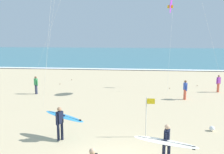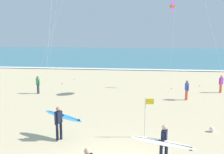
# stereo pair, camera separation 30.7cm
# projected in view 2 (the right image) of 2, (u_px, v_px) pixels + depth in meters

# --- Properties ---
(ocean_water) EXTENTS (160.00, 60.00, 0.08)m
(ocean_water) POSITION_uv_depth(u_px,v_px,m) (139.00, 54.00, 65.76)
(ocean_water) COLOR teal
(ocean_water) RESTS_ON ground
(shoreline_foam) EXTENTS (160.00, 1.32, 0.01)m
(shoreline_foam) POSITION_uv_depth(u_px,v_px,m) (136.00, 69.00, 36.71)
(shoreline_foam) COLOR white
(shoreline_foam) RESTS_ON ocean_water
(surfer_lead) EXTENTS (2.53, 1.19, 1.71)m
(surfer_lead) POSITION_uv_depth(u_px,v_px,m) (163.00, 142.00, 9.65)
(surfer_lead) COLOR black
(surfer_lead) RESTS_ON ground
(surfer_trailing) EXTENTS (2.32, 1.31, 1.71)m
(surfer_trailing) POSITION_uv_depth(u_px,v_px,m) (61.00, 119.00, 12.39)
(surfer_trailing) COLOR black
(surfer_trailing) RESTS_ON ground
(kite_delta_violet_high) EXTENTS (0.81, 2.93, 8.29)m
(kite_delta_violet_high) POSITION_uv_depth(u_px,v_px,m) (172.00, 5.00, 20.52)
(kite_delta_violet_high) COLOR purple
(kite_delta_violet_high) RESTS_ON ground
(bystander_purple_top) EXTENTS (0.45, 0.31, 1.59)m
(bystander_purple_top) POSITION_uv_depth(u_px,v_px,m) (221.00, 84.00, 22.26)
(bystander_purple_top) COLOR #D8593F
(bystander_purple_top) RESTS_ON ground
(bystander_blue_top) EXTENTS (0.28, 0.47, 1.59)m
(bystander_blue_top) POSITION_uv_depth(u_px,v_px,m) (187.00, 90.00, 19.78)
(bystander_blue_top) COLOR #D8593F
(bystander_blue_top) RESTS_ON ground
(bystander_green_top) EXTENTS (0.44, 0.32, 1.59)m
(bystander_green_top) POSITION_uv_depth(u_px,v_px,m) (38.00, 85.00, 21.93)
(bystander_green_top) COLOR #2D334C
(bystander_green_top) RESTS_ON ground
(lifeguard_flag) EXTENTS (0.44, 0.05, 2.10)m
(lifeguard_flag) POSITION_uv_depth(u_px,v_px,m) (146.00, 113.00, 12.49)
(lifeguard_flag) COLOR silver
(lifeguard_flag) RESTS_ON ground
(beach_ball) EXTENTS (0.28, 0.28, 0.28)m
(beach_ball) POSITION_uv_depth(u_px,v_px,m) (212.00, 129.00, 13.38)
(beach_ball) COLOR white
(beach_ball) RESTS_ON ground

